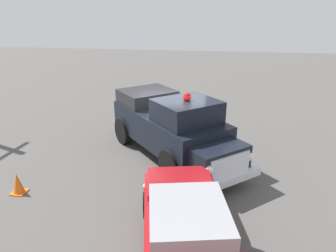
# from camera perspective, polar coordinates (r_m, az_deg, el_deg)

# --- Properties ---
(ground_plane) EXTENTS (60.00, 60.00, 0.00)m
(ground_plane) POSITION_cam_1_polar(r_m,az_deg,el_deg) (11.98, 0.32, -5.00)
(ground_plane) COLOR #514F4C
(vintage_fire_truck) EXTENTS (5.56, 5.90, 2.59)m
(vintage_fire_truck) POSITION_cam_1_polar(r_m,az_deg,el_deg) (11.41, 0.63, 0.18)
(vintage_fire_truck) COLOR black
(vintage_fire_truck) RESTS_ON ground
(classic_hot_rod) EXTENTS (2.75, 4.66, 1.46)m
(classic_hot_rod) POSITION_cam_1_polar(r_m,az_deg,el_deg) (7.19, 3.27, -17.48)
(classic_hot_rod) COLOR black
(classic_hot_rod) RESTS_ON ground
(lawn_chair_near_truck) EXTENTS (0.60, 0.59, 1.02)m
(lawn_chair_near_truck) POSITION_cam_1_polar(r_m,az_deg,el_deg) (14.99, -3.21, 2.74)
(lawn_chair_near_truck) COLOR #B7BABF
(lawn_chair_near_truck) RESTS_ON ground
(spectator_seated) EXTENTS (0.48, 0.60, 1.29)m
(spectator_seated) POSITION_cam_1_polar(r_m,az_deg,el_deg) (14.83, -3.21, 2.98)
(spectator_seated) COLOR #383842
(spectator_seated) RESTS_ON ground
(traffic_cone) EXTENTS (0.40, 0.40, 0.64)m
(traffic_cone) POSITION_cam_1_polar(r_m,az_deg,el_deg) (10.46, -25.29, -9.33)
(traffic_cone) COLOR orange
(traffic_cone) RESTS_ON ground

